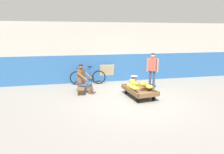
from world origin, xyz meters
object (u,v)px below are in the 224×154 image
(banana_cart, at_px, (139,91))
(shopping_bag, at_px, (136,91))
(vendor_seated, at_px, (83,79))
(weighing_scale, at_px, (134,79))
(sign_board, at_px, (107,73))
(customer_adult, at_px, (152,67))
(bicycle_near_left, at_px, (88,77))
(plastic_crate, at_px, (134,86))
(low_bench, at_px, (82,87))

(banana_cart, height_order, shopping_bag, banana_cart)
(vendor_seated, bearing_deg, banana_cart, -26.99)
(weighing_scale, bearing_deg, sign_board, 118.46)
(sign_board, xyz_separation_m, customer_adult, (1.63, -1.68, 0.52))
(bicycle_near_left, bearing_deg, sign_board, 17.66)
(vendor_seated, xyz_separation_m, shopping_bag, (2.01, -0.57, -0.45))
(banana_cart, relative_size, plastic_crate, 4.27)
(banana_cart, height_order, customer_adult, customer_adult)
(banana_cart, distance_m, plastic_crate, 1.00)
(customer_adult, bearing_deg, vendor_seated, 177.80)
(low_bench, xyz_separation_m, bicycle_near_left, (0.36, 1.22, 0.15))
(low_bench, height_order, customer_adult, customer_adult)
(banana_cart, xyz_separation_m, low_bench, (-2.07, 1.06, -0.04))
(customer_adult, distance_m, shopping_bag, 1.29)
(vendor_seated, bearing_deg, low_bench, 148.93)
(low_bench, height_order, weighing_scale, weighing_scale)
(low_bench, distance_m, vendor_seated, 0.38)
(weighing_scale, height_order, bicycle_near_left, bicycle_near_left)
(sign_board, bearing_deg, customer_adult, -45.82)
(low_bench, xyz_separation_m, customer_adult, (2.96, -0.16, 0.75))
(weighing_scale, relative_size, customer_adult, 0.20)
(vendor_seated, xyz_separation_m, sign_board, (1.25, 1.57, -0.14))
(vendor_seated, distance_m, shopping_bag, 2.13)
(banana_cart, height_order, sign_board, sign_board)
(plastic_crate, xyz_separation_m, sign_board, (-0.87, 1.60, 0.28))
(sign_board, distance_m, shopping_bag, 2.29)
(banana_cart, relative_size, sign_board, 1.77)
(bicycle_near_left, relative_size, sign_board, 1.91)
(plastic_crate, bearing_deg, bicycle_near_left, 144.70)
(banana_cart, distance_m, sign_board, 2.70)
(plastic_crate, xyz_separation_m, weighing_scale, (0.00, -0.00, 0.30))
(low_bench, bearing_deg, customer_adult, -3.02)
(vendor_seated, distance_m, sign_board, 2.01)
(shopping_bag, bearing_deg, low_bench, 163.60)
(sign_board, height_order, customer_adult, customer_adult)
(vendor_seated, xyz_separation_m, customer_adult, (2.88, -0.11, 0.38))
(low_bench, height_order, plastic_crate, plastic_crate)
(banana_cart, relative_size, vendor_seated, 1.35)
(weighing_scale, xyz_separation_m, sign_board, (-0.87, 1.60, -0.02))
(banana_cart, bearing_deg, plastic_crate, 83.23)
(banana_cart, distance_m, bicycle_near_left, 2.85)
(banana_cart, relative_size, low_bench, 1.36)
(banana_cart, xyz_separation_m, plastic_crate, (0.12, 0.99, -0.09))
(banana_cart, xyz_separation_m, vendor_seated, (-1.99, 1.02, 0.33))
(plastic_crate, xyz_separation_m, bicycle_near_left, (-1.82, 1.29, 0.20))
(customer_adult, bearing_deg, banana_cart, -134.38)
(banana_cart, bearing_deg, shopping_bag, 88.37)
(banana_cart, distance_m, vendor_seated, 2.26)
(banana_cart, distance_m, customer_adult, 1.45)
(plastic_crate, bearing_deg, weighing_scale, -90.00)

